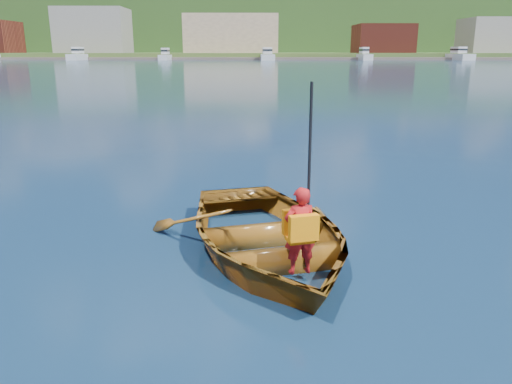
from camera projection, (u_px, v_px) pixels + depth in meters
ground at (178, 244)px, 7.03m from camera, size 600.00×600.00×0.00m
rowboat at (266, 234)px, 6.64m from camera, size 3.78×4.61×0.83m
child_paddler at (300, 229)px, 5.74m from camera, size 0.43×0.41×2.20m
shoreline at (247, 34)px, 231.84m from camera, size 400.00×140.00×22.00m
dock at (249, 59)px, 149.31m from camera, size 160.04×9.86×0.80m
waterfront_buildings at (223, 35)px, 163.56m from camera, size 202.00×16.00×14.00m
marina_yachts at (229, 56)px, 144.51m from camera, size 141.64×13.76×4.02m
hillside_trees at (372, 17)px, 229.54m from camera, size 289.63×82.25×25.83m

